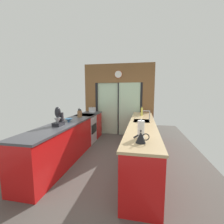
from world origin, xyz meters
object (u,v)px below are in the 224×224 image
stock_pot (92,110)px  mixing_bowl (69,120)px  kettle (141,137)px  knife_block (80,114)px  oven_range (86,129)px  stand_mixer (58,119)px  paper_towel_roll (141,129)px  soap_bottle (142,112)px

stock_pot → mixing_bowl: bearing=-90.0°
kettle → knife_block: bearing=132.3°
oven_range → mixing_bowl: (0.02, -1.18, 0.51)m
stand_mixer → paper_towel_roll: stand_mixer is taller
stock_pot → kettle: size_ratio=1.13×
knife_block → stock_pot: knife_block is taller
mixing_bowl → kettle: bearing=-35.6°
soap_bottle → paper_towel_roll: 2.35m
soap_bottle → stand_mixer: bearing=-134.3°
kettle → soap_bottle: bearing=90.0°
soap_bottle → mixing_bowl: bearing=-142.9°
oven_range → soap_bottle: size_ratio=3.24×
mixing_bowl → stock_pot: 1.84m
stock_pot → paper_towel_roll: (1.78, -2.85, 0.05)m
oven_range → soap_bottle: (1.80, 0.17, 0.59)m
mixing_bowl → paper_towel_roll: (1.78, -1.01, 0.10)m
stand_mixer → paper_towel_roll: (1.78, -0.53, -0.02)m
knife_block → paper_towel_roll: bearing=-43.5°
stand_mixer → soap_bottle: 2.55m
mixing_bowl → stand_mixer: stand_mixer is taller
stock_pot → soap_bottle: size_ratio=0.93×
oven_range → knife_block: knife_block is taller
oven_range → stock_pot: bearing=88.4°
kettle → paper_towel_roll: bearing=90.4°
oven_range → knife_block: (0.02, -0.49, 0.57)m
mixing_bowl → oven_range: bearing=90.9°
knife_block → soap_bottle: bearing=20.4°
soap_bottle → paper_towel_roll: (-0.00, -2.35, 0.02)m
oven_range → mixing_bowl: 1.28m
kettle → stand_mixer: bearing=155.9°
paper_towel_roll → soap_bottle: bearing=90.0°
stand_mixer → stock_pot: size_ratio=1.59×
knife_block → soap_bottle: (1.78, 0.66, 0.02)m
soap_bottle → paper_towel_roll: bearing=-90.0°
stand_mixer → soap_bottle: size_ratio=1.48×
stock_pot → paper_towel_roll: paper_towel_roll is taller
knife_block → kettle: bearing=-47.7°
stand_mixer → stock_pot: 2.32m
kettle → soap_bottle: (-0.00, 2.62, 0.04)m
knife_block → stock_pot: (0.00, 1.16, -0.02)m
oven_range → paper_towel_roll: size_ratio=2.98×
kettle → stock_pot: bearing=119.8°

